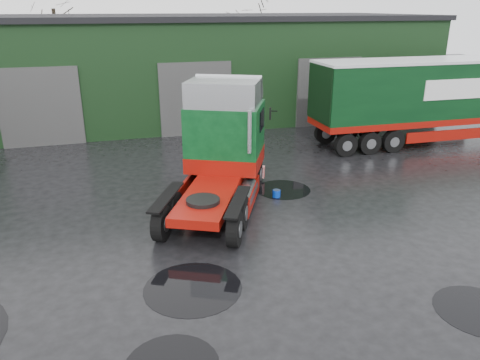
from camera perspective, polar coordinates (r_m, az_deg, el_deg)
name	(u,v)px	position (r m, az deg, el deg)	size (l,w,h in m)	color
ground	(225,260)	(13.54, -1.89, -9.73)	(100.00, 100.00, 0.00)	black
warehouse	(178,65)	(31.94, -7.62, 13.69)	(32.40, 12.40, 6.30)	black
hero_tractor	(214,151)	(15.90, -3.17, 3.53)	(2.99, 7.04, 4.38)	#0A4019
lorry_right	(433,101)	(26.53, 22.47, 8.87)	(2.88, 16.62, 4.37)	silver
wash_bucket	(276,193)	(17.78, 4.46, -1.65)	(0.30, 0.30, 0.28)	#0832B4
tree_back_a	(56,34)	(41.53, -21.47, 16.25)	(4.40, 4.40, 9.50)	black
tree_back_b	(249,43)	(43.42, 1.06, 16.38)	(4.40, 4.40, 7.50)	black
puddle_0	(193,288)	(12.38, -5.77, -12.98)	(2.54, 2.54, 0.01)	black
puddle_1	(283,190)	(18.55, 5.27, -1.17)	(2.15, 2.15, 0.01)	black
puddle_3	(479,311)	(12.88, 27.16, -13.97)	(2.12, 2.12, 0.01)	black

